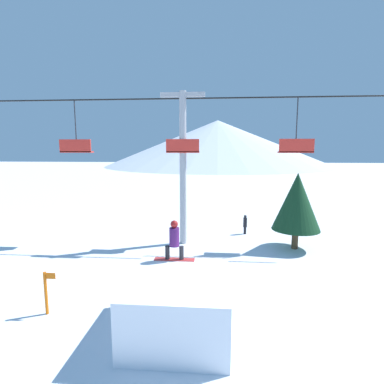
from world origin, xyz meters
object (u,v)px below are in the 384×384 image
Objects in this scene: snow_ramp at (179,305)px; distant_skier at (245,224)px; snowboarder at (174,240)px; trail_marker at (46,292)px; pine_tree_near at (297,202)px.

distant_skier is (2.89, 10.52, -0.19)m from snow_ramp.
trail_marker is at bearing -170.06° from snowboarder.
pine_tree_near is at bearing 36.95° from trail_marker.
snow_ramp is at bearing -123.88° from pine_tree_near.
trail_marker is (-9.72, -7.31, -1.80)m from pine_tree_near.
distant_skier is (-2.42, 2.62, -1.91)m from pine_tree_near.
pine_tree_near reaches higher than distant_skier.
distant_skier is at bearing 132.80° from pine_tree_near.
snowboarder reaches higher than snow_ramp.
snow_ramp is 2.44× the size of snowboarder.
snow_ramp is 0.79× the size of pine_tree_near.
pine_tree_near is 3.35× the size of distant_skier.
snow_ramp is at bearing -105.34° from distant_skier.
pine_tree_near reaches higher than snowboarder.
snowboarder is 8.66m from pine_tree_near.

